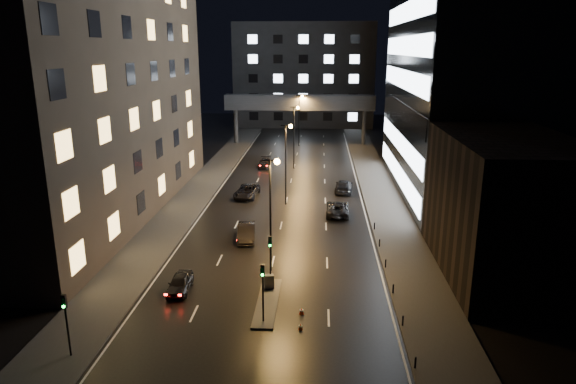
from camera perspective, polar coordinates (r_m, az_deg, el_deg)
name	(u,v)px	position (r m, az deg, el deg)	size (l,w,h in m)	color
ground	(291,181)	(76.29, 0.35, 1.26)	(160.00, 160.00, 0.00)	black
sidewalk_left	(201,188)	(73.24, -9.69, 0.48)	(5.00, 110.00, 0.15)	#383533
sidewalk_right	(379,191)	(71.82, 10.13, 0.15)	(5.00, 110.00, 0.15)	#383533
building_left	(81,39)	(63.60, -22.02, 15.49)	(15.00, 48.00, 40.00)	#2D2319
building_right_low	(505,207)	(47.45, 22.97, -1.53)	(10.00, 18.00, 12.00)	black
building_right_glass	(487,20)	(72.90, 21.22, 17.43)	(20.00, 36.00, 45.00)	black
building_far	(304,75)	(131.98, 1.81, 12.88)	(34.00, 14.00, 25.00)	#333335
skybridge	(300,103)	(104.39, 1.29, 9.84)	(30.00, 3.00, 10.00)	#333335
median_island	(268,302)	(40.66, -2.29, -12.12)	(1.60, 8.00, 0.15)	#383533
traffic_signal_near	(270,253)	(41.62, -1.99, -6.84)	(0.28, 0.34, 4.40)	black
traffic_signal_far	(263,284)	(36.63, -2.82, -10.13)	(0.28, 0.34, 4.40)	black
traffic_signal_corner	(66,316)	(35.69, -23.45, -12.53)	(0.28, 0.34, 4.40)	black
bollard_row	(389,276)	(44.77, 11.18, -9.16)	(0.12, 25.12, 0.90)	black
streetlight_near	(272,200)	(43.78, -1.78, -0.95)	(1.45, 0.50, 10.15)	black
streetlight_mid_a	(287,154)	(63.14, -0.11, 4.26)	(1.45, 0.50, 10.15)	black
streetlight_mid_b	(295,129)	(82.81, 0.78, 7.01)	(1.45, 0.50, 10.15)	black
streetlight_far	(300,114)	(102.60, 1.33, 8.70)	(1.45, 0.50, 10.15)	black
car_away_a	(180,283)	(43.06, -11.91, -9.87)	(1.65, 4.11, 1.40)	black
car_away_b	(246,232)	(52.97, -4.65, -4.47)	(1.73, 4.97, 1.64)	black
car_away_c	(247,191)	(67.93, -4.60, 0.08)	(2.64, 5.74, 1.59)	black
car_away_d	(265,163)	(84.95, -2.59, 3.23)	(1.95, 4.81, 1.40)	black
car_toward_a	(338,208)	(60.90, 5.53, -1.80)	(2.62, 5.68, 1.58)	black
car_toward_b	(344,186)	(70.62, 6.22, 0.66)	(2.28, 5.60, 1.63)	black
utility_cabinet	(269,281)	(42.42, -2.13, -9.89)	(0.79, 0.51, 1.14)	#434446
cone_a	(300,327)	(37.16, 1.39, -14.73)	(0.33, 0.33, 0.46)	#F14B0C
cone_b	(302,311)	(39.04, 1.52, -13.08)	(0.39, 0.39, 0.50)	#FC360D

